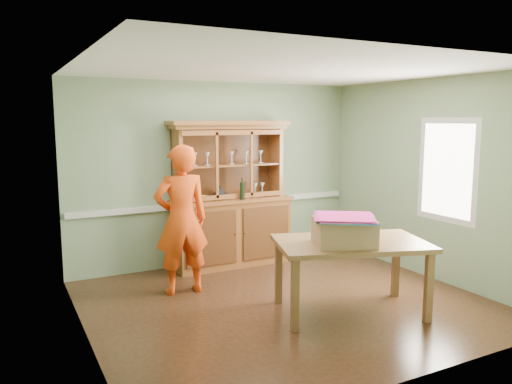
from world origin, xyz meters
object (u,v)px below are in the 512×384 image
dining_table (351,250)px  cardboard_box (344,232)px  china_hutch (231,215)px  person (181,220)px

dining_table → cardboard_box: 0.32m
china_hutch → dining_table: size_ratio=1.14×
china_hutch → cardboard_box: bearing=-84.9°
cardboard_box → person: person is taller
china_hutch → dining_table: (0.39, -2.33, -0.03)m
person → dining_table: bearing=137.9°
china_hutch → person: 1.36m
cardboard_box → person: size_ratio=0.33×
dining_table → cardboard_box: bearing=-132.1°
dining_table → cardboard_box: (-0.18, -0.10, 0.24)m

